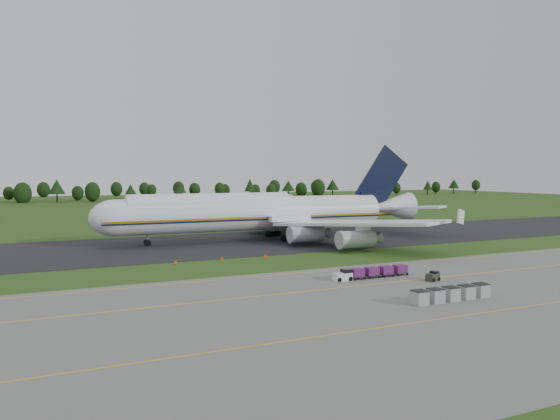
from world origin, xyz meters
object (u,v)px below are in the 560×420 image
aircraft (261,212)px  baggage_train (370,272)px  edge_markers (222,259)px  uld_row (451,294)px  utility_cart (433,277)px

aircraft → baggage_train: size_ratio=6.36×
aircraft → baggage_train: (-3.16, -48.58, -5.54)m
aircraft → edge_markers: 31.00m
uld_row → edge_markers: size_ratio=0.66×
utility_cart → edge_markers: 36.77m
edge_markers → baggage_train: bearing=-58.4°
baggage_train → uld_row: uld_row is taller
utility_cart → uld_row: bearing=-120.2°
baggage_train → utility_cart: (6.88, -5.67, -0.29)m
aircraft → uld_row: size_ratio=7.04×
edge_markers → uld_row: bearing=-68.8°
utility_cart → baggage_train: bearing=140.5°
aircraft → edge_markers: bearing=-126.2°
edge_markers → utility_cart: bearing=-53.9°
aircraft → baggage_train: bearing=-93.7°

